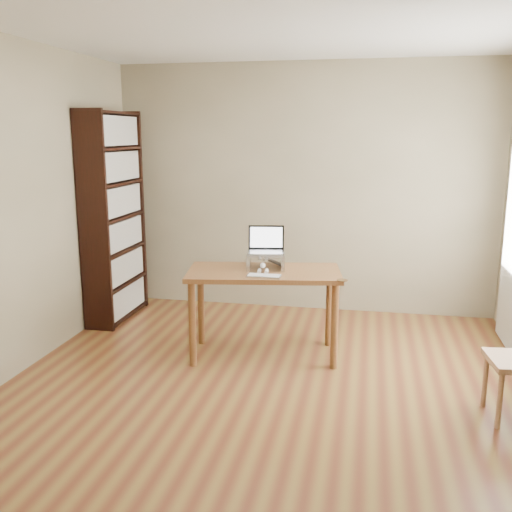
{
  "coord_description": "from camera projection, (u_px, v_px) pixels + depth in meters",
  "views": [
    {
      "loc": [
        0.69,
        -3.75,
        1.88
      ],
      "look_at": [
        -0.22,
        0.79,
        0.88
      ],
      "focal_mm": 40.0,
      "sensor_mm": 36.0,
      "label": 1
    }
  ],
  "objects": [
    {
      "name": "laptop",
      "position": [
        267.0,
        246.0,
        4.86
      ],
      "size": [
        0.34,
        0.3,
        0.22
      ],
      "rotation": [
        0.0,
        0.0,
        0.15
      ],
      "color": "silver",
      "rests_on": "laptop_stand"
    },
    {
      "name": "laptop_stand",
      "position": [
        266.0,
        259.0,
        4.83
      ],
      "size": [
        0.32,
        0.25,
        0.13
      ],
      "rotation": [
        0.0,
        0.0,
        0.15
      ],
      "color": "silver",
      "rests_on": "desk"
    },
    {
      "name": "coaster",
      "position": [
        342.0,
        280.0,
        4.45
      ],
      "size": [
        0.09,
        0.09,
        0.01
      ],
      "primitive_type": "cylinder",
      "color": "brown",
      "rests_on": "desk"
    },
    {
      "name": "room",
      "position": [
        269.0,
        220.0,
        3.86
      ],
      "size": [
        4.04,
        4.54,
        2.64
      ],
      "color": "#602E19",
      "rests_on": "ground"
    },
    {
      "name": "desk",
      "position": [
        264.0,
        283.0,
        4.8
      ],
      "size": [
        1.35,
        0.82,
        0.75
      ],
      "rotation": [
        0.0,
        0.0,
        0.15
      ],
      "color": "brown",
      "rests_on": "ground"
    },
    {
      "name": "keyboard",
      "position": [
        264.0,
        276.0,
        4.55
      ],
      "size": [
        0.28,
        0.12,
        0.02
      ],
      "rotation": [
        0.0,
        0.0,
        -0.01
      ],
      "color": "silver",
      "rests_on": "desk"
    },
    {
      "name": "cat",
      "position": [
        265.0,
        260.0,
        4.87
      ],
      "size": [
        0.24,
        0.48,
        0.15
      ],
      "rotation": [
        0.0,
        0.0,
        0.14
      ],
      "color": "#443D35",
      "rests_on": "desk"
    },
    {
      "name": "bookshelf",
      "position": [
        114.0,
        217.0,
        5.74
      ],
      "size": [
        0.3,
        0.9,
        2.1
      ],
      "color": "black",
      "rests_on": "ground"
    }
  ]
}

